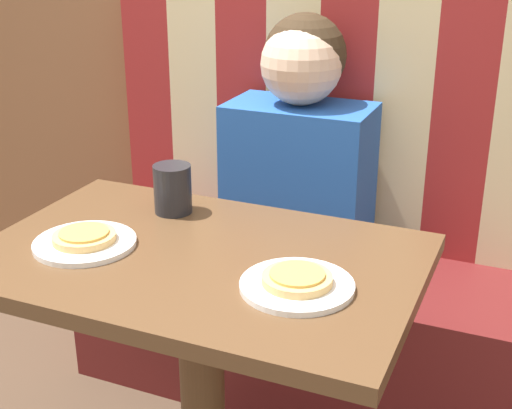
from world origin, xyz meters
name	(u,v)px	position (x,y,z in m)	size (l,w,h in m)	color
booth_seat	(295,320)	(0.00, 0.61, 0.22)	(1.31, 0.48, 0.44)	#5B1919
booth_backrest	(322,117)	(0.00, 0.81, 0.82)	(1.31, 0.09, 0.75)	maroon
dining_table	(200,302)	(0.00, 0.00, 0.61)	(0.91, 0.60, 0.72)	brown
person	(300,142)	(0.00, 0.62, 0.79)	(0.40, 0.25, 0.70)	#2356B2
plate_left	(85,243)	(-0.24, -0.06, 0.73)	(0.22, 0.22, 0.01)	white
plate_right	(297,286)	(0.24, -0.06, 0.73)	(0.22, 0.22, 0.01)	white
pizza_left	(84,236)	(-0.24, -0.06, 0.74)	(0.13, 0.13, 0.02)	tan
pizza_right	(297,278)	(0.24, -0.06, 0.74)	(0.13, 0.13, 0.02)	tan
drinking_cup	(173,189)	(-0.16, 0.18, 0.78)	(0.09, 0.09, 0.12)	#232328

